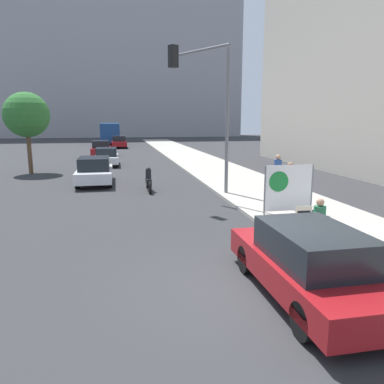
{
  "coord_description": "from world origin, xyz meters",
  "views": [
    {
      "loc": [
        -2.52,
        -6.79,
        3.46
      ],
      "look_at": [
        -0.18,
        4.8,
        1.19
      ],
      "focal_mm": 35.0,
      "sensor_mm": 36.0,
      "label": 1
    }
  ],
  "objects_px": {
    "seated_protester": "(320,218)",
    "jogger_on_sidewalk": "(289,185)",
    "motorcycle_on_road": "(148,181)",
    "protest_banner": "(288,188)",
    "car_on_road_nearest": "(95,171)",
    "parked_car_curbside": "(309,263)",
    "car_on_road_distant": "(101,149)",
    "traffic_light_pole": "(210,96)",
    "city_bus_on_road": "(110,132)",
    "car_on_road_midblock": "(107,157)",
    "street_tree_midblock": "(27,115)",
    "pedestrian_behind": "(277,174)",
    "car_on_road_far_lane": "(119,142)"
  },
  "relations": [
    {
      "from": "protest_banner",
      "to": "car_on_road_nearest",
      "type": "bearing_deg",
      "value": 129.75
    },
    {
      "from": "car_on_road_nearest",
      "to": "car_on_road_far_lane",
      "type": "distance_m",
      "value": 27.61
    },
    {
      "from": "traffic_light_pole",
      "to": "parked_car_curbside",
      "type": "bearing_deg",
      "value": -92.58
    },
    {
      "from": "car_on_road_nearest",
      "to": "jogger_on_sidewalk",
      "type": "bearing_deg",
      "value": -46.21
    },
    {
      "from": "car_on_road_midblock",
      "to": "motorcycle_on_road",
      "type": "distance_m",
      "value": 11.49
    },
    {
      "from": "parked_car_curbside",
      "to": "jogger_on_sidewalk",
      "type": "bearing_deg",
      "value": 67.21
    },
    {
      "from": "parked_car_curbside",
      "to": "car_on_road_nearest",
      "type": "bearing_deg",
      "value": 108.13
    },
    {
      "from": "pedestrian_behind",
      "to": "seated_protester",
      "type": "bearing_deg",
      "value": -90.5
    },
    {
      "from": "traffic_light_pole",
      "to": "car_on_road_midblock",
      "type": "xyz_separation_m",
      "value": [
        -4.8,
        13.55,
        -3.79
      ]
    },
    {
      "from": "car_on_road_nearest",
      "to": "car_on_road_midblock",
      "type": "xyz_separation_m",
      "value": [
        0.45,
        8.61,
        -0.05
      ]
    },
    {
      "from": "traffic_light_pole",
      "to": "car_on_road_midblock",
      "type": "distance_m",
      "value": 14.87
    },
    {
      "from": "traffic_light_pole",
      "to": "city_bus_on_road",
      "type": "bearing_deg",
      "value": 96.72
    },
    {
      "from": "traffic_light_pole",
      "to": "car_on_road_midblock",
      "type": "height_order",
      "value": "traffic_light_pole"
    },
    {
      "from": "car_on_road_distant",
      "to": "city_bus_on_road",
      "type": "height_order",
      "value": "city_bus_on_road"
    },
    {
      "from": "parked_car_curbside",
      "to": "street_tree_midblock",
      "type": "height_order",
      "value": "street_tree_midblock"
    },
    {
      "from": "seated_protester",
      "to": "car_on_road_midblock",
      "type": "xyz_separation_m",
      "value": [
        -6.28,
        20.4,
        -0.06
      ]
    },
    {
      "from": "protest_banner",
      "to": "parked_car_curbside",
      "type": "xyz_separation_m",
      "value": [
        -2.43,
        -6.0,
        -0.33
      ]
    },
    {
      "from": "pedestrian_behind",
      "to": "car_on_road_far_lane",
      "type": "relative_size",
      "value": 0.45
    },
    {
      "from": "car_on_road_nearest",
      "to": "protest_banner",
      "type": "bearing_deg",
      "value": -50.25
    },
    {
      "from": "car_on_road_midblock",
      "to": "parked_car_curbside",
      "type": "bearing_deg",
      "value": -79.41
    },
    {
      "from": "parked_car_curbside",
      "to": "pedestrian_behind",
      "type": "bearing_deg",
      "value": 69.47
    },
    {
      "from": "pedestrian_behind",
      "to": "parked_car_curbside",
      "type": "height_order",
      "value": "pedestrian_behind"
    },
    {
      "from": "traffic_light_pole",
      "to": "city_bus_on_road",
      "type": "relative_size",
      "value": 0.56
    },
    {
      "from": "protest_banner",
      "to": "motorcycle_on_road",
      "type": "relative_size",
      "value": 0.85
    },
    {
      "from": "seated_protester",
      "to": "jogger_on_sidewalk",
      "type": "relative_size",
      "value": 0.67
    },
    {
      "from": "jogger_on_sidewalk",
      "to": "motorcycle_on_road",
      "type": "distance_m",
      "value": 7.27
    },
    {
      "from": "parked_car_curbside",
      "to": "car_on_road_distant",
      "type": "xyz_separation_m",
      "value": [
        -5.04,
        31.27,
        0.03
      ]
    },
    {
      "from": "jogger_on_sidewalk",
      "to": "motorcycle_on_road",
      "type": "xyz_separation_m",
      "value": [
        -4.92,
        5.32,
        -0.52
      ]
    },
    {
      "from": "car_on_road_distant",
      "to": "city_bus_on_road",
      "type": "distance_m",
      "value": 19.3
    },
    {
      "from": "car_on_road_midblock",
      "to": "street_tree_midblock",
      "type": "height_order",
      "value": "street_tree_midblock"
    },
    {
      "from": "seated_protester",
      "to": "car_on_road_nearest",
      "type": "distance_m",
      "value": 13.58
    },
    {
      "from": "pedestrian_behind",
      "to": "car_on_road_distant",
      "type": "height_order",
      "value": "pedestrian_behind"
    },
    {
      "from": "parked_car_curbside",
      "to": "traffic_light_pole",
      "type": "bearing_deg",
      "value": 87.42
    },
    {
      "from": "car_on_road_midblock",
      "to": "motorcycle_on_road",
      "type": "relative_size",
      "value": 1.88
    },
    {
      "from": "jogger_on_sidewalk",
      "to": "parked_car_curbside",
      "type": "distance_m",
      "value": 7.31
    },
    {
      "from": "protest_banner",
      "to": "motorcycle_on_road",
      "type": "height_order",
      "value": "protest_banner"
    },
    {
      "from": "car_on_road_midblock",
      "to": "jogger_on_sidewalk",
      "type": "bearing_deg",
      "value": -66.56
    },
    {
      "from": "car_on_road_midblock",
      "to": "city_bus_on_road",
      "type": "bearing_deg",
      "value": 90.0
    },
    {
      "from": "jogger_on_sidewalk",
      "to": "city_bus_on_road",
      "type": "bearing_deg",
      "value": -54.89
    },
    {
      "from": "car_on_road_midblock",
      "to": "car_on_road_distant",
      "type": "xyz_separation_m",
      "value": [
        -0.68,
        7.95,
        0.06
      ]
    },
    {
      "from": "city_bus_on_road",
      "to": "seated_protester",
      "type": "bearing_deg",
      "value": -82.48
    },
    {
      "from": "car_on_road_distant",
      "to": "street_tree_midblock",
      "type": "height_order",
      "value": "street_tree_midblock"
    },
    {
      "from": "street_tree_midblock",
      "to": "motorcycle_on_road",
      "type": "bearing_deg",
      "value": -48.01
    },
    {
      "from": "street_tree_midblock",
      "to": "traffic_light_pole",
      "type": "bearing_deg",
      "value": -46.58
    },
    {
      "from": "car_on_road_far_lane",
      "to": "parked_car_curbside",
      "type": "bearing_deg",
      "value": -85.65
    },
    {
      "from": "car_on_road_midblock",
      "to": "car_on_road_distant",
      "type": "height_order",
      "value": "car_on_road_distant"
    },
    {
      "from": "jogger_on_sidewalk",
      "to": "car_on_road_distant",
      "type": "height_order",
      "value": "jogger_on_sidewalk"
    },
    {
      "from": "car_on_road_midblock",
      "to": "street_tree_midblock",
      "type": "xyz_separation_m",
      "value": [
        -4.85,
        -3.36,
        3.09
      ]
    },
    {
      "from": "traffic_light_pole",
      "to": "car_on_road_distant",
      "type": "xyz_separation_m",
      "value": [
        -5.48,
        21.5,
        -3.73
      ]
    },
    {
      "from": "car_on_road_nearest",
      "to": "car_on_road_distant",
      "type": "xyz_separation_m",
      "value": [
        -0.22,
        16.56,
        0.01
      ]
    }
  ]
}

